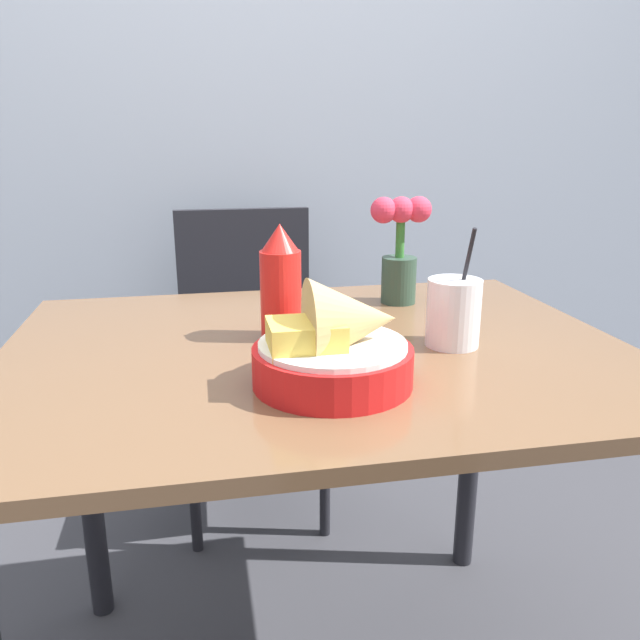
# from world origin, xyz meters

# --- Properties ---
(wall_window) EXTENTS (7.00, 0.06, 2.60)m
(wall_window) POSITION_xyz_m (0.00, 1.12, 1.30)
(wall_window) COLOR #9EA8B7
(wall_window) RESTS_ON ground_plane
(dining_table) EXTENTS (1.05, 0.80, 0.76)m
(dining_table) POSITION_xyz_m (0.00, 0.00, 0.65)
(dining_table) COLOR brown
(dining_table) RESTS_ON ground_plane
(chair_far_window) EXTENTS (0.40, 0.40, 0.89)m
(chair_far_window) POSITION_xyz_m (-0.06, 0.81, 0.52)
(chair_far_window) COLOR black
(chair_far_window) RESTS_ON ground_plane
(food_basket) EXTENTS (0.23, 0.23, 0.16)m
(food_basket) POSITION_xyz_m (-0.00, -0.17, 0.82)
(food_basket) COLOR red
(food_basket) RESTS_ON dining_table
(ketchup_bottle) EXTENTS (0.07, 0.07, 0.20)m
(ketchup_bottle) POSITION_xyz_m (-0.05, 0.05, 0.86)
(ketchup_bottle) COLOR red
(ketchup_bottle) RESTS_ON dining_table
(drink_cup) EXTENTS (0.09, 0.09, 0.20)m
(drink_cup) POSITION_xyz_m (0.22, -0.04, 0.82)
(drink_cup) COLOR silver
(drink_cup) RESTS_ON dining_table
(flower_vase) EXTENTS (0.13, 0.07, 0.22)m
(flower_vase) POSITION_xyz_m (0.22, 0.24, 0.88)
(flower_vase) COLOR #2D4738
(flower_vase) RESTS_ON dining_table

